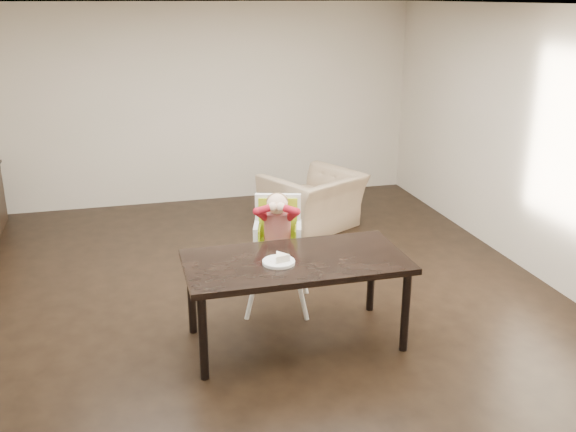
{
  "coord_description": "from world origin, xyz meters",
  "views": [
    {
      "loc": [
        -1.05,
        -5.29,
        2.77
      ],
      "look_at": [
        0.31,
        -0.1,
        0.92
      ],
      "focal_mm": 40.0,
      "sensor_mm": 36.0,
      "label": 1
    }
  ],
  "objects": [
    {
      "name": "armchair",
      "position": [
        1.17,
        1.95,
        0.47
      ],
      "size": [
        1.28,
        1.13,
        0.94
      ],
      "primitive_type": "imported",
      "rotation": [
        0.0,
        0.0,
        3.64
      ],
      "color": "tan",
      "rests_on": "ground"
    },
    {
      "name": "high_chair",
      "position": [
        0.25,
        0.02,
        0.78
      ],
      "size": [
        0.57,
        0.57,
        1.11
      ],
      "rotation": [
        0.0,
        0.0,
        -0.28
      ],
      "color": "white",
      "rests_on": "ground"
    },
    {
      "name": "room_walls",
      "position": [
        0.0,
        0.0,
        1.86
      ],
      "size": [
        6.02,
        7.02,
        2.71
      ],
      "color": "beige",
      "rests_on": "ground"
    },
    {
      "name": "ground",
      "position": [
        0.0,
        0.0,
        0.0
      ],
      "size": [
        7.0,
        7.0,
        0.0
      ],
      "primitive_type": "plane",
      "color": "black",
      "rests_on": "ground"
    },
    {
      "name": "plate",
      "position": [
        0.08,
        -0.72,
        0.78
      ],
      "size": [
        0.31,
        0.31,
        0.08
      ],
      "rotation": [
        0.0,
        0.0,
        -0.22
      ],
      "color": "white",
      "rests_on": "dining_table"
    },
    {
      "name": "dining_table",
      "position": [
        0.23,
        -0.67,
        0.67
      ],
      "size": [
        1.8,
        0.9,
        0.75
      ],
      "color": "black",
      "rests_on": "ground"
    }
  ]
}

